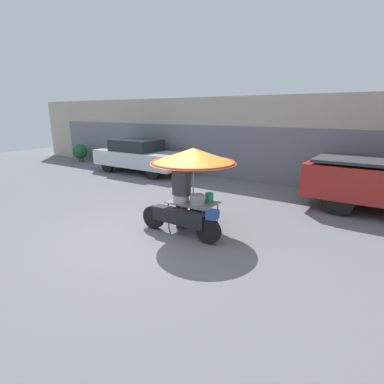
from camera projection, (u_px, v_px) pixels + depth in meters
name	position (u px, v px, depth m)	size (l,w,h in m)	color
ground_plane	(146.00, 238.00, 6.60)	(36.00, 36.00, 0.00)	slate
shopfront_building	(270.00, 139.00, 12.19)	(28.00, 2.06, 3.29)	#B2A893
vendor_motorcycle_cart	(192.00, 166.00, 6.75)	(2.07, 1.96, 1.90)	black
vendor_person	(181.00, 190.00, 6.95)	(0.38, 0.22, 1.64)	#2D2D33
parked_car	(139.00, 156.00, 13.48)	(4.43, 1.70, 1.49)	black
potted_plant	(80.00, 152.00, 16.66)	(0.79, 0.79, 0.96)	brown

